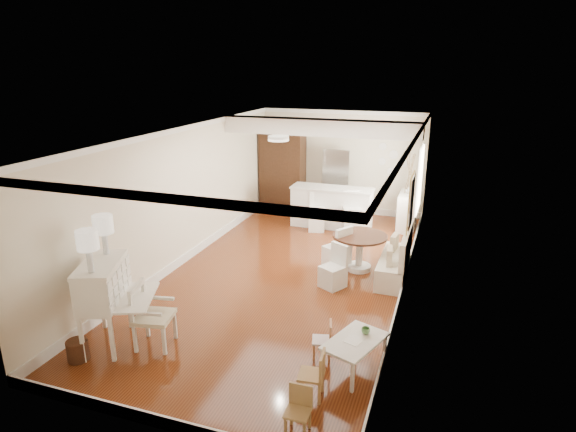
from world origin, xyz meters
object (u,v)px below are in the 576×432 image
Objects in this scene: bar_stool_right at (352,213)px; sideboard at (407,211)px; wicker_basket at (78,350)px; kids_chair_a at (311,374)px; dining_table at (359,252)px; bar_stool_left at (317,212)px; gustavian_armchair at (154,316)px; slip_chair_near at (333,267)px; kids_chair_b at (322,340)px; slip_chair_far at (337,247)px; breakfast_counter at (332,207)px; fridge at (349,184)px; secretary_bureau at (105,304)px; kids_table at (354,355)px; kids_chair_c at (298,412)px; pantry_cabinet at (283,170)px.

bar_stool_right is 1.48m from sideboard.
wicker_basket is 0.46× the size of kids_chair_a.
bar_stool_right reaches higher than wicker_basket.
wicker_basket is at bearing -125.57° from dining_table.
sideboard is at bearing 9.35° from bar_stool_left.
wicker_basket is (-0.83, -0.67, -0.34)m from gustavian_armchair.
slip_chair_near reaches higher than wicker_basket.
slip_chair_far is (-0.55, 3.15, 0.17)m from kids_chair_b.
bar_stool_left is (-0.27, -0.41, -0.04)m from breakfast_counter.
gustavian_armchair is at bearing -100.33° from fridge.
gustavian_armchair is 6.24m from breakfast_counter.
gustavian_armchair is 1.19× the size of slip_chair_near.
secretary_bureau is at bearing 74.38° from wicker_basket.
bar_stool_right reaches higher than slip_chair_far.
kids_chair_a is at bearing -94.03° from sideboard.
sideboard is at bearing 89.51° from kids_table.
slip_chair_near reaches higher than kids_chair_a.
bar_stool_right is at bearing 95.70° from kids_chair_c.
fridge reaches higher than kids_chair_c.
secretary_bureau reaches higher than kids_table.
kids_chair_c is 8.31m from fridge.
kids_table is 0.82m from kids_chair_a.
fridge is at bearing 159.87° from sideboard.
kids_chair_c is at bearing -104.74° from kids_table.
slip_chair_far is 0.86× the size of bar_stool_right.
bar_stool_right is (0.86, 0.06, 0.05)m from bar_stool_left.
breakfast_counter is at bearing -166.03° from sideboard.
secretary_bureau is at bearing -117.83° from bar_stool_left.
secretary_bureau is at bearing -127.57° from dining_table.
slip_chair_near reaches higher than kids_chair_b.
fridge reaches higher than bar_stool_right.
slip_chair_near is 4.52m from fridge.
secretary_bureau is 1.60× the size of slip_chair_near.
wicker_basket is at bearing -0.35° from slip_chair_far.
kids_chair_a is 6.98m from sideboard.
slip_chair_far is at bearing -174.61° from dining_table.
breakfast_counter is 2.14× the size of bar_stool_left.
breakfast_counter is at bearing 127.48° from bar_stool_right.
dining_table is (-0.59, 3.34, 0.14)m from kids_table.
pantry_cabinet is at bearing 149.46° from slip_chair_near.
breakfast_counter is at bearing 43.17° from bar_stool_left.
dining_table is 2.50m from bar_stool_left.
kids_chair_c reaches higher than kids_chair_b.
slip_chair_near is at bearing 25.61° from secretary_bureau.
fridge is at bearing 102.96° from kids_table.
dining_table reaches higher than kids_chair_b.
secretary_bureau is 3.18m from kids_chair_b.
kids_chair_b is 0.62× the size of slip_chair_far.
slip_chair_far is at bearing 128.43° from slip_chair_near.
kids_chair_b is 2.29m from slip_chair_near.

